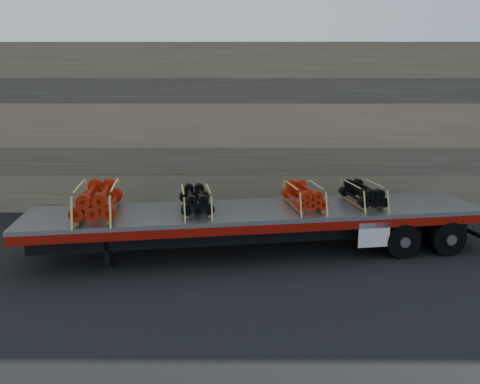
{
  "coord_description": "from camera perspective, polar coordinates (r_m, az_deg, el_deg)",
  "views": [
    {
      "loc": [
        -0.18,
        -14.28,
        5.29
      ],
      "look_at": [
        -0.26,
        1.3,
        1.75
      ],
      "focal_mm": 35.0,
      "sensor_mm": 36.0,
      "label": 1
    }
  ],
  "objects": [
    {
      "name": "ground",
      "position": [
        15.23,
        0.96,
        -7.54
      ],
      "size": [
        120.0,
        120.0,
        0.0
      ],
      "primitive_type": "plane",
      "color": "black",
      "rests_on": "ground"
    },
    {
      "name": "rock_wall",
      "position": [
        20.86,
        0.79,
        7.86
      ],
      "size": [
        44.0,
        3.0,
        7.0
      ],
      "primitive_type": "cube",
      "color": "#7A6B54",
      "rests_on": "ground"
    },
    {
      "name": "trailer",
      "position": [
        15.21,
        2.2,
        -4.68
      ],
      "size": [
        14.8,
        5.12,
        1.45
      ],
      "primitive_type": null,
      "rotation": [
        0.0,
        0.0,
        0.16
      ],
      "color": "#9A9BA0",
      "rests_on": "ground"
    },
    {
      "name": "bundle_front",
      "position": [
        14.78,
        -16.95,
        -1.05
      ],
      "size": [
        1.64,
        2.68,
        0.89
      ],
      "primitive_type": null,
      "rotation": [
        0.0,
        0.0,
        0.16
      ],
      "color": "#B71E09",
      "rests_on": "trailer"
    },
    {
      "name": "bundle_midfront",
      "position": [
        14.68,
        -5.4,
        -1.04
      ],
      "size": [
        1.27,
        2.07,
        0.69
      ],
      "primitive_type": null,
      "rotation": [
        0.0,
        0.0,
        0.16
      ],
      "color": "black",
      "rests_on": "trailer"
    },
    {
      "name": "bundle_midrear",
      "position": [
        15.28,
        7.75,
        -0.51
      ],
      "size": [
        1.3,
        2.11,
        0.7
      ],
      "primitive_type": null,
      "rotation": [
        0.0,
        0.0,
        0.16
      ],
      "color": "#B71E09",
      "rests_on": "trailer"
    },
    {
      "name": "bundle_rear",
      "position": [
        15.98,
        14.75,
        -0.29
      ],
      "size": [
        1.24,
        2.03,
        0.67
      ],
      "primitive_type": null,
      "rotation": [
        0.0,
        0.0,
        0.16
      ],
      "color": "black",
      "rests_on": "trailer"
    }
  ]
}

